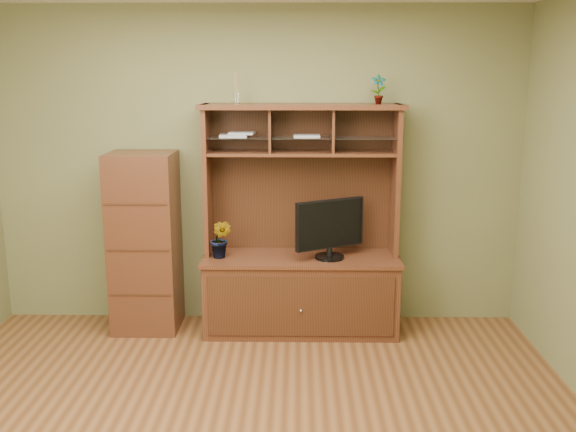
{
  "coord_description": "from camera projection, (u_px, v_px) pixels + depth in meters",
  "views": [
    {
      "loc": [
        0.35,
        -3.44,
        2.15
      ],
      "look_at": [
        0.27,
        1.2,
        1.11
      ],
      "focal_mm": 40.0,
      "sensor_mm": 36.0,
      "label": 1
    }
  ],
  "objects": [
    {
      "name": "room",
      "position": [
        235.0,
        220.0,
        3.54
      ],
      "size": [
        4.54,
        4.04,
        2.74
      ],
      "color": "#5A3319",
      "rests_on": "ground"
    },
    {
      "name": "media_hutch",
      "position": [
        301.0,
        270.0,
        5.4
      ],
      "size": [
        1.66,
        0.61,
        1.9
      ],
      "color": "#3F1F12",
      "rests_on": "room"
    },
    {
      "name": "monitor",
      "position": [
        330.0,
        228.0,
        5.23
      ],
      "size": [
        0.57,
        0.34,
        0.49
      ],
      "rotation": [
        0.0,
        0.0,
        0.5
      ],
      "color": "black",
      "rests_on": "media_hutch"
    },
    {
      "name": "orchid_plant",
      "position": [
        221.0,
        239.0,
        5.26
      ],
      "size": [
        0.21,
        0.19,
        0.32
      ],
      "primitive_type": "imported",
      "rotation": [
        0.0,
        0.0,
        -0.34
      ],
      "color": "#35581E",
      "rests_on": "media_hutch"
    },
    {
      "name": "top_plant",
      "position": [
        378.0,
        89.0,
        5.14
      ],
      "size": [
        0.13,
        0.09,
        0.23
      ],
      "primitive_type": "imported",
      "rotation": [
        0.0,
        0.0,
        0.05
      ],
      "color": "#326B25",
      "rests_on": "media_hutch"
    },
    {
      "name": "reed_diffuser",
      "position": [
        236.0,
        91.0,
        5.16
      ],
      "size": [
        0.05,
        0.05,
        0.25
      ],
      "color": "silver",
      "rests_on": "media_hutch"
    },
    {
      "name": "magazines",
      "position": [
        260.0,
        135.0,
        5.23
      ],
      "size": [
        0.82,
        0.18,
        0.04
      ],
      "color": "#BCBCC1",
      "rests_on": "media_hutch"
    },
    {
      "name": "side_cabinet",
      "position": [
        145.0,
        242.0,
        5.38
      ],
      "size": [
        0.54,
        0.49,
        1.51
      ],
      "color": "#3F1F12",
      "rests_on": "room"
    }
  ]
}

